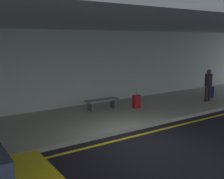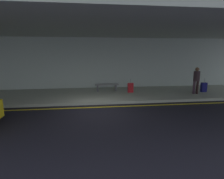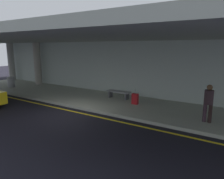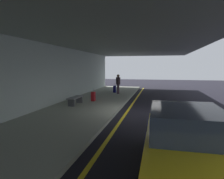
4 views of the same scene
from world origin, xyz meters
name	(u,v)px [view 2 (image 2 of 4)]	position (x,y,z in m)	size (l,w,h in m)	color
ground_plane	(97,111)	(0.00, 0.00, 0.00)	(60.00, 60.00, 0.00)	black
sidewalk	(95,95)	(0.00, 3.10, 0.07)	(26.00, 4.20, 0.15)	#999E8E
lane_stripe_yellow	(97,107)	(0.00, 0.55, 0.00)	(26.00, 0.14, 0.01)	yellow
ceiling_overhang	(94,31)	(0.00, 2.60, 3.95)	(28.00, 13.20, 0.30)	gray
terminal_back_wall	(93,64)	(0.00, 5.35, 1.90)	(26.00, 0.30, 3.80)	#ADBAB3
traveler_with_luggage	(196,79)	(6.35, 2.28, 1.11)	(0.38, 0.38, 1.68)	#36242E
suitcase_upright_primary	(130,88)	(2.35, 3.22, 0.46)	(0.36, 0.22, 0.90)	#A1151B
suitcase_upright_secondary	(204,87)	(7.24, 2.78, 0.46)	(0.36, 0.22, 0.90)	#111255
bench_metal	(107,86)	(0.83, 3.87, 0.50)	(1.60, 0.50, 0.48)	slate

